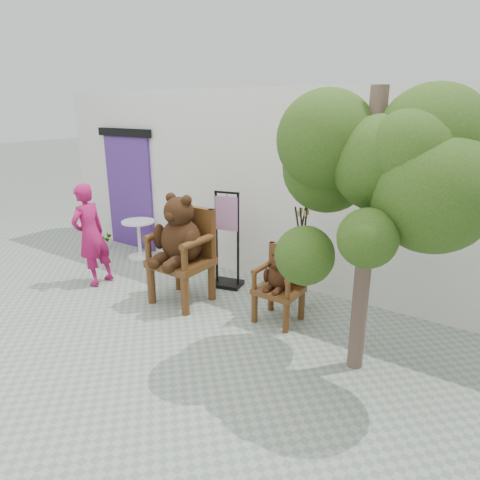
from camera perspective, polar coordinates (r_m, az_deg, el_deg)
The scene contains 11 objects.
ground_plane at distance 5.37m, azimuth -12.81°, elevation -13.65°, with size 60.00×60.00×0.00m, color gray.
back_wall at distance 7.16m, azimuth 4.86°, elevation 7.50°, with size 9.00×1.00×3.00m, color silver.
doorway at distance 8.71m, azimuth -14.49°, elevation 6.57°, with size 1.40×0.11×2.33m.
chair_big at distance 6.08m, azimuth -7.85°, elevation -0.15°, with size 0.78×0.84×1.59m.
chair_small at distance 5.61m, azimuth 5.42°, elevation -5.15°, with size 0.57×0.52×0.99m.
person at distance 7.11m, azimuth -19.28°, elevation 0.66°, with size 0.58×0.38×1.59m, color #A41451.
cafe_table at distance 8.16m, azimuth -13.32°, elevation 0.70°, with size 0.60×0.60×0.70m.
display_stand at distance 6.63m, azimuth -1.72°, elevation -1.45°, with size 0.52×0.45×1.51m.
stool_bucket at distance 6.00m, azimuth 8.01°, elevation -3.10°, with size 0.32×0.32×1.46m.
tree at distance 4.31m, azimuth 17.79°, elevation 9.41°, with size 2.16×1.80×2.94m.
potted_plant at distance 8.93m, azimuth -18.23°, elevation 0.05°, with size 0.34×0.30×0.38m, color #1C360E.
Camera 1 is at (3.49, -3.02, 2.74)m, focal length 32.00 mm.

